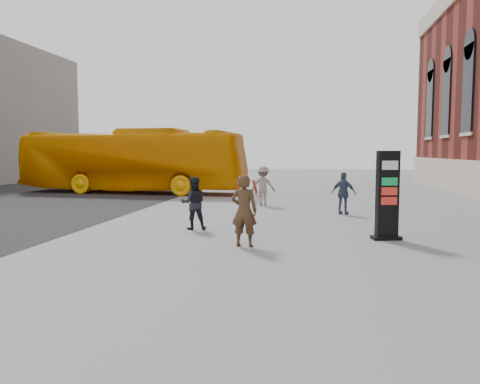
# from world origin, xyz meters

# --- Properties ---
(ground) EXTENTS (100.00, 100.00, 0.00)m
(ground) POSITION_xyz_m (0.00, 0.00, 0.00)
(ground) COLOR #9E9EA3
(info_pylon) EXTENTS (0.79, 0.52, 2.27)m
(info_pylon) POSITION_xyz_m (3.43, 2.20, 1.13)
(info_pylon) COLOR black
(info_pylon) RESTS_ON ground
(woman) EXTENTS (0.68, 0.63, 1.71)m
(woman) POSITION_xyz_m (-0.05, 0.77, 0.88)
(woman) COLOR #392515
(woman) RESTS_ON ground
(bus) EXTENTS (12.53, 3.84, 3.44)m
(bus) POSITION_xyz_m (-8.16, 14.24, 1.72)
(bus) COLOR orange
(bus) RESTS_ON road
(pedestrian_a) EXTENTS (0.89, 0.79, 1.53)m
(pedestrian_a) POSITION_xyz_m (-1.85, 2.97, 0.76)
(pedestrian_a) COLOR black
(pedestrian_a) RESTS_ON ground
(pedestrian_b) EXTENTS (1.08, 0.65, 1.64)m
(pedestrian_b) POSITION_xyz_m (-0.50, 9.28, 0.82)
(pedestrian_b) COLOR gray
(pedestrian_b) RESTS_ON ground
(pedestrian_c) EXTENTS (0.96, 0.68, 1.51)m
(pedestrian_c) POSITION_xyz_m (2.65, 6.94, 0.76)
(pedestrian_c) COLOR #3A485F
(pedestrian_c) RESTS_ON ground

